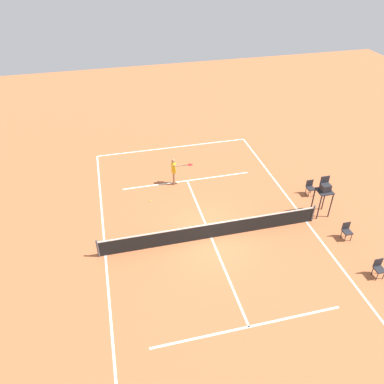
{
  "coord_description": "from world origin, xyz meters",
  "views": [
    {
      "loc": [
        4.52,
        14.17,
        13.5
      ],
      "look_at": [
        0.26,
        -3.16,
        0.8
      ],
      "focal_mm": 35.58,
      "sensor_mm": 36.0,
      "label": 1
    }
  ],
  "objects_px": {
    "umpire_chair": "(324,190)",
    "courtside_chair_mid": "(310,187)",
    "courtside_chair_near": "(347,230)",
    "courtside_chair_far": "(379,267)",
    "tennis_ball": "(150,201)",
    "player_serving": "(174,169)"
  },
  "relations": [
    {
      "from": "umpire_chair",
      "to": "courtside_chair_mid",
      "type": "height_order",
      "value": "umpire_chair"
    },
    {
      "from": "courtside_chair_near",
      "to": "courtside_chair_far",
      "type": "bearing_deg",
      "value": 89.56
    },
    {
      "from": "tennis_ball",
      "to": "courtside_chair_mid",
      "type": "bearing_deg",
      "value": 170.67
    },
    {
      "from": "umpire_chair",
      "to": "courtside_chair_mid",
      "type": "xyz_separation_m",
      "value": [
        -0.34,
        -1.85,
        -1.07
      ]
    },
    {
      "from": "player_serving",
      "to": "umpire_chair",
      "type": "bearing_deg",
      "value": 60.57
    },
    {
      "from": "courtside_chair_mid",
      "to": "courtside_chair_far",
      "type": "bearing_deg",
      "value": 89.26
    },
    {
      "from": "tennis_ball",
      "to": "courtside_chair_mid",
      "type": "height_order",
      "value": "courtside_chair_mid"
    },
    {
      "from": "tennis_ball",
      "to": "umpire_chair",
      "type": "bearing_deg",
      "value": 159.55
    },
    {
      "from": "courtside_chair_far",
      "to": "umpire_chair",
      "type": "bearing_deg",
      "value": -86.96
    },
    {
      "from": "umpire_chair",
      "to": "courtside_chair_near",
      "type": "height_order",
      "value": "umpire_chair"
    },
    {
      "from": "tennis_ball",
      "to": "courtside_chair_near",
      "type": "xyz_separation_m",
      "value": [
        -9.4,
        5.58,
        0.5
      ]
    },
    {
      "from": "player_serving",
      "to": "courtside_chair_mid",
      "type": "distance_m",
      "value": 8.27
    },
    {
      "from": "tennis_ball",
      "to": "courtside_chair_far",
      "type": "distance_m",
      "value": 12.49
    },
    {
      "from": "courtside_chair_mid",
      "to": "courtside_chair_far",
      "type": "height_order",
      "value": "same"
    },
    {
      "from": "player_serving",
      "to": "tennis_ball",
      "type": "relative_size",
      "value": 26.39
    },
    {
      "from": "player_serving",
      "to": "courtside_chair_mid",
      "type": "bearing_deg",
      "value": 72.63
    },
    {
      "from": "tennis_ball",
      "to": "courtside_chair_near",
      "type": "height_order",
      "value": "courtside_chair_near"
    },
    {
      "from": "courtside_chair_mid",
      "to": "courtside_chair_far",
      "type": "relative_size",
      "value": 1.0
    },
    {
      "from": "umpire_chair",
      "to": "courtside_chair_mid",
      "type": "relative_size",
      "value": 2.54
    },
    {
      "from": "umpire_chair",
      "to": "courtside_chair_far",
      "type": "xyz_separation_m",
      "value": [
        -0.26,
        4.84,
        -1.07
      ]
    },
    {
      "from": "player_serving",
      "to": "courtside_chair_far",
      "type": "relative_size",
      "value": 1.89
    },
    {
      "from": "umpire_chair",
      "to": "courtside_chair_far",
      "type": "distance_m",
      "value": 4.96
    }
  ]
}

